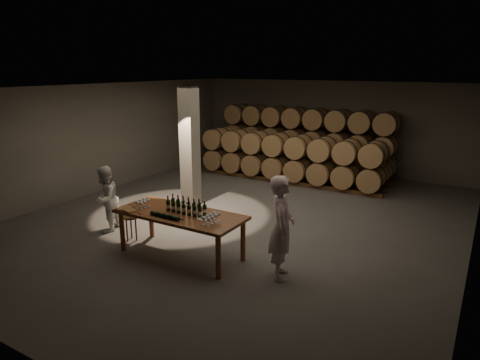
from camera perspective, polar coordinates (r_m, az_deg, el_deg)
The scene contains 15 objects.
room at distance 11.44m, azimuth -6.71°, elevation 4.34°, with size 12.00×12.00×12.00m.
tasting_table at distance 8.52m, azimuth -7.96°, elevation -5.02°, with size 2.60×1.10×0.90m.
barrel_stack_back at distance 15.21m, azimuth 8.71°, elevation 5.35°, with size 6.26×0.95×2.31m.
barrel_stack_front at distance 14.01m, azimuth 6.45°, elevation 3.08°, with size 6.26×0.95×1.57m.
bottle_cluster at distance 8.42m, azimuth -7.19°, elevation -3.68°, with size 0.86×0.23×0.32m.
lying_bottles at distance 8.24m, azimuth -9.92°, elevation -4.73°, with size 0.78×0.08×0.08m.
glass_cluster_left at distance 8.92m, azimuth -12.83°, elevation -2.83°, with size 0.19×0.30×0.16m.
glass_cluster_right at distance 7.88m, azimuth -3.82°, elevation -4.87°, with size 0.19×0.41×0.16m.
plate at distance 8.10m, azimuth -4.88°, elevation -5.16°, with size 0.25×0.25×0.01m, color silver.
notebook_near at distance 8.77m, azimuth -14.44°, elevation -3.95°, with size 0.25×0.20×0.03m, color olive.
notebook_corner at distance 8.95m, azimuth -15.17°, elevation -3.64°, with size 0.24×0.30×0.03m, color olive.
pen at distance 8.58m, azimuth -13.25°, elevation -4.38°, with size 0.01×0.01×0.14m, color black.
stool at distance 9.58m, azimuth -14.36°, elevation -5.26°, with size 0.33×0.33×0.55m.
person_man at distance 7.59m, azimuth 5.56°, elevation -6.31°, with size 0.69×0.45×1.89m, color silver.
person_woman at distance 10.20m, azimuth -17.51°, elevation -2.43°, with size 0.74×0.58×1.52m, color white.
Camera 1 is at (5.08, -8.70, 3.68)m, focal length 32.00 mm.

